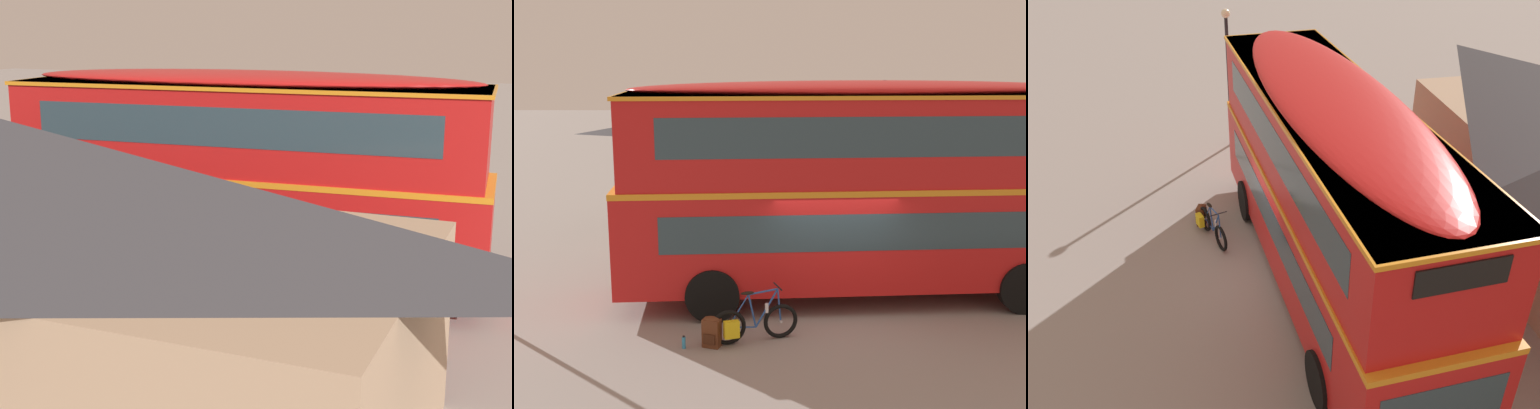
% 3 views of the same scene
% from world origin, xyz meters
% --- Properties ---
extents(ground_plane, '(120.00, 120.00, 0.00)m').
position_xyz_m(ground_plane, '(0.00, 0.00, 0.00)').
color(ground_plane, gray).
extents(double_decker_bus, '(10.68, 3.41, 4.79)m').
position_xyz_m(double_decker_bus, '(0.65, 1.21, 2.64)').
color(double_decker_bus, black).
rests_on(double_decker_bus, ground).
extents(touring_bicycle, '(1.64, 0.79, 1.05)m').
position_xyz_m(touring_bicycle, '(-1.65, -1.29, 0.37)').
color(touring_bicycle, black).
rests_on(touring_bicycle, ground).
extents(backpack_on_ground, '(0.37, 0.33, 0.59)m').
position_xyz_m(backpack_on_ground, '(-2.39, -1.51, 0.30)').
color(backpack_on_ground, '#592D19').
rests_on(backpack_on_ground, ground).
extents(water_bottle_blue_sports, '(0.07, 0.07, 0.24)m').
position_xyz_m(water_bottle_blue_sports, '(-2.90, -1.59, 0.11)').
color(water_bottle_blue_sports, '#338CBF').
rests_on(water_bottle_blue_sports, ground).
extents(street_lamp, '(0.28, 0.28, 4.55)m').
position_xyz_m(street_lamp, '(-7.24, -0.19, 2.82)').
color(street_lamp, black).
rests_on(street_lamp, ground).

